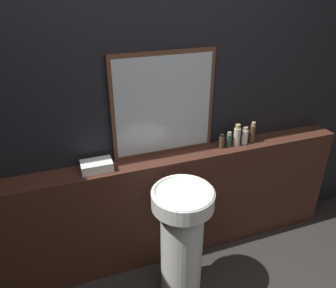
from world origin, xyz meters
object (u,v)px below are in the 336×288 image
Objects in this scene: conditioner_bottle at (229,140)px; pedestal_sink at (182,237)px; mirror at (164,105)px; towel_stack at (97,166)px; lotion_bottle at (237,136)px; hand_soap_bottle at (252,133)px; body_wash_bottle at (245,136)px; shampoo_bottle at (222,142)px.

pedestal_sink is at bearing -144.26° from conditioner_bottle.
towel_stack is at bearing -170.72° from mirror.
towel_stack is at bearing 180.00° from conditioner_bottle.
hand_soap_bottle is (0.13, 0.00, -0.00)m from lotion_bottle.
lotion_bottle is 1.25× the size of body_wash_bottle.
shampoo_bottle is at bearing -10.85° from mirror.
conditioner_bottle is 0.87× the size of body_wash_bottle.
pedestal_sink is at bearing -94.33° from mirror.
conditioner_bottle is at bearing 180.00° from hand_soap_bottle.
lotion_bottle is at bearing -0.00° from towel_stack.
hand_soap_bottle is (1.18, 0.00, 0.05)m from towel_stack.
mirror is at bearing 9.28° from towel_stack.
shampoo_bottle is at bearing 39.15° from pedestal_sink.
pedestal_sink is 0.94m from hand_soap_bottle.
mirror is 0.69m from body_wash_bottle.
hand_soap_bottle reaches higher than body_wash_bottle.
towel_stack is 0.92m from shampoo_bottle.
pedestal_sink is at bearing -150.30° from body_wash_bottle.
body_wash_bottle is 0.81× the size of hand_soap_bottle.
conditioner_bottle is 0.70× the size of hand_soap_bottle.
body_wash_bottle is (0.07, 0.00, -0.02)m from lotion_bottle.
pedestal_sink is 0.74m from towel_stack.
towel_stack is 1.85× the size of shampoo_bottle.
shampoo_bottle is at bearing 180.00° from lotion_bottle.
body_wash_bottle is at bearing 0.00° from conditioner_bottle.
conditioner_bottle is 0.20m from hand_soap_bottle.
towel_stack is 1.49× the size of body_wash_bottle.
mirror is 4.27× the size of lotion_bottle.
conditioner_bottle is at bearing -9.53° from mirror.
mirror is 4.31× the size of hand_soap_bottle.
pedestal_sink is 4.25× the size of towel_stack.
mirror is 0.53m from shampoo_bottle.
body_wash_bottle is at bearing 0.00° from lotion_bottle.
lotion_bottle is 0.13m from hand_soap_bottle.
conditioner_bottle is (0.98, 0.00, 0.02)m from towel_stack.
pedestal_sink is 0.84m from lotion_bottle.
shampoo_bottle is at bearing 180.00° from conditioner_bottle.
conditioner_bottle is at bearing 0.00° from shampoo_bottle.
hand_soap_bottle is at bearing 0.00° from body_wash_bottle.
towel_stack is (-0.49, -0.08, -0.33)m from mirror.
shampoo_bottle is 0.06m from conditioner_bottle.
shampoo_bottle is 0.13m from lotion_bottle.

